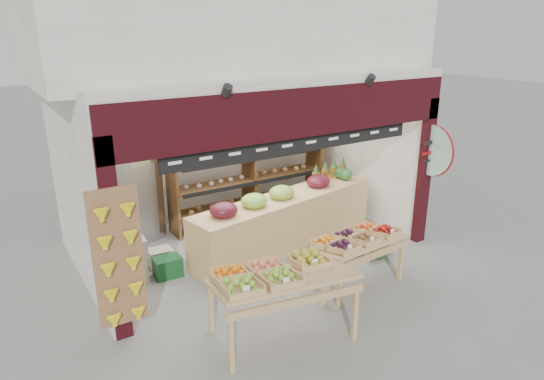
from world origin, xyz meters
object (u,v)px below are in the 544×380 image
Objects in this scene: mid_counter at (285,219)px; refrigerator at (140,198)px; display_table_right at (356,240)px; watermelon_pile at (369,244)px; display_table_left at (272,277)px; back_shelving at (249,161)px; cardboard_stack at (146,262)px.

refrigerator is at bearing 140.41° from mid_counter.
display_table_right reaches higher than watermelon_pile.
watermelon_pile is at bearing 22.18° from display_table_left.
mid_counter is at bearing 95.33° from display_table_right.
back_shelving is 2.07× the size of refrigerator.
display_table_right is at bearing -144.84° from watermelon_pile.
refrigerator is at bearing 74.30° from cardboard_stack.
display_table_right is at bearing -84.67° from mid_counter.
cardboard_stack is 0.26× the size of mid_counter.
mid_counter is 2.04× the size of display_table_left.
refrigerator is 0.85× the size of display_table_left.
display_table_right is at bearing 14.57° from display_table_left.
back_shelving reaches higher than display_table_left.
cardboard_stack is 0.53× the size of display_table_left.
display_table_left is 1.87m from display_table_right.
back_shelving is at bearing -25.50° from refrigerator.
back_shelving is at bearing 64.24° from display_table_left.
back_shelving is 2.25m from refrigerator.
refrigerator reaches higher than display_table_left.
display_table_left is at bearing -165.43° from display_table_right.
mid_counter is 1.72m from display_table_right.
back_shelving reaches higher than refrigerator.
back_shelving reaches higher than cardboard_stack.
watermelon_pile is (1.06, -1.07, -0.33)m from mid_counter.
display_table_left is at bearing -103.13° from refrigerator.
refrigerator is 2.71m from mid_counter.
mid_counter is at bearing -59.04° from refrigerator.
cardboard_stack is at bearing 144.15° from display_table_right.
cardboard_stack is 3.31m from display_table_right.
back_shelving is at bearing 110.25° from watermelon_pile.
watermelon_pile is at bearing 35.16° from display_table_right.
display_table_right is 2.13× the size of watermelon_pile.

